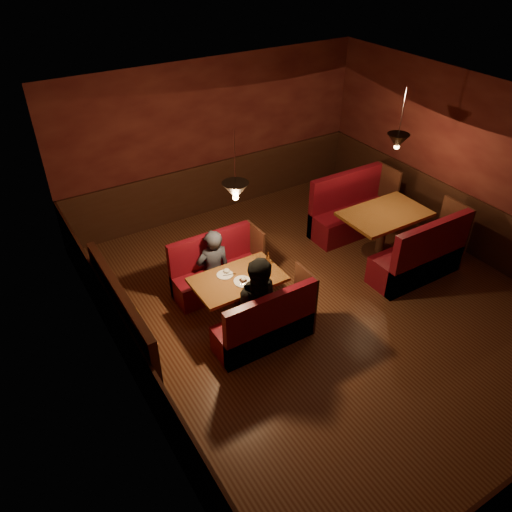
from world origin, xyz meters
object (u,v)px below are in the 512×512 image
second_bench_far (350,213)px  diner_b (263,292)px  second_table (383,223)px  diner_a (213,253)px  main_bench_near (267,328)px  main_table (239,287)px  main_bench_far (217,273)px  second_bench_near (421,259)px

second_bench_far → diner_b: diner_b is taller
second_table → second_bench_far: (0.03, 0.85, -0.24)m
diner_a → second_table: bearing=175.4°
main_bench_near → second_table: 3.00m
main_bench_near → second_table: main_bench_near is taller
main_table → main_bench_far: main_bench_far is taller
second_bench_far → diner_b: size_ratio=0.94×
main_table → main_bench_far: 0.76m
second_bench_far → second_bench_near: bearing=-90.0°
main_bench_near → second_bench_near: size_ratio=0.89×
diner_a → second_bench_near: bearing=160.7°
second_bench_near → diner_a: bearing=154.8°
second_bench_near → main_bench_far: bearing=153.3°
main_bench_far → diner_a: bearing=-143.9°
second_bench_far → diner_b: bearing=-151.2°
main_table → second_table: 2.88m
main_table → diner_b: size_ratio=0.76×
main_table → second_table: main_table is taller
main_bench_far → main_bench_near: 1.44m
second_bench_far → diner_b: 3.34m
main_bench_far → diner_a: (-0.07, -0.05, 0.43)m
main_table → diner_a: 0.70m
main_bench_near → diner_a: size_ratio=0.95×
main_bench_far → second_bench_far: bearing=5.0°
main_bench_far → diner_a: 0.44m
second_bench_near → diner_b: (-2.89, 0.12, 0.48)m
diner_a → diner_b: 1.29m
main_bench_near → second_bench_near: bearing=-0.2°
diner_b → main_bench_near: bearing=-69.8°
second_bench_far → second_bench_near: 1.71m
diner_a → main_table: bearing=100.9°
second_bench_near → diner_a: (-2.97, 1.40, 0.37)m
second_bench_far → main_bench_far: bearing=-175.0°
second_bench_near → diner_b: size_ratio=0.94×
main_bench_far → main_bench_near: size_ratio=1.00×
main_bench_far → second_table: main_bench_far is taller
second_table → main_bench_near: bearing=-163.5°
main_table → diner_b: bearing=-88.5°
main_bench_far → second_table: size_ratio=0.98×
diner_b → second_table: bearing=34.8°
second_bench_far → diner_a: bearing=-174.1°
diner_a → main_bench_near: bearing=98.9°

